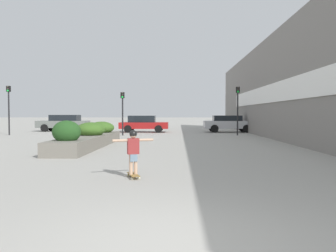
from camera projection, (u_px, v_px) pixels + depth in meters
ground_plane at (175, 245)px, 4.09m from camera, size 300.00×300.00×0.00m
building_wall_right at (285, 84)px, 19.48m from camera, size 0.67×45.27×6.89m
planter_box at (90, 137)px, 16.49m from camera, size 1.49×8.71×1.38m
skateboard at (133, 175)px, 8.42m from camera, size 0.44×0.72×0.09m
skateboarder at (133, 147)px, 8.39m from camera, size 1.02×0.43×1.14m
car_leftmost at (330, 124)px, 27.73m from camera, size 4.27×1.94×1.51m
car_center_left at (64, 123)px, 30.98m from camera, size 4.72×1.88×1.55m
car_center_right at (143, 124)px, 29.40m from camera, size 4.32×1.89×1.49m
car_rightmost at (228, 123)px, 29.50m from camera, size 4.51×2.03×1.51m
traffic_light_left at (123, 106)px, 24.92m from camera, size 0.28×0.30×3.30m
traffic_light_right at (238, 103)px, 25.01m from camera, size 0.28×0.30×3.72m
traffic_light_far_left at (9, 102)px, 25.29m from camera, size 0.28×0.30×3.81m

